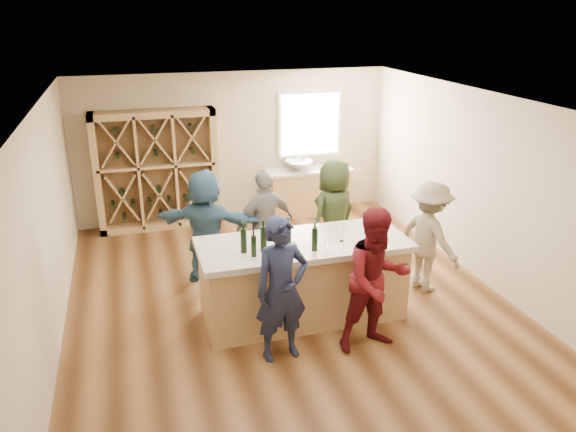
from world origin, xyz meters
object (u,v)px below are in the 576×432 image
object	(u,v)px
person_far_mid	(265,224)
wine_bottle_f	(315,239)
person_server	(429,237)
wine_bottle_a	(244,241)
person_far_right	(334,215)
tasting_counter_base	(303,282)
wine_bottle_b	(254,246)
person_far_left	(206,226)
wine_rack	(157,171)
wine_bottle_e	(288,235)
person_near_right	(377,280)
sink	(299,165)
wine_bottle_d	(283,241)
wine_bottle_c	(264,239)
person_near_left	(282,290)

from	to	relation	value
person_far_mid	wine_bottle_f	bearing A→B (deg)	82.01
person_server	wine_bottle_a	bearing A→B (deg)	79.85
person_far_right	tasting_counter_base	bearing A→B (deg)	30.24
wine_bottle_b	person_far_left	distance (m)	1.76
wine_rack	wine_bottle_e	world-z (taller)	wine_rack
person_server	person_far_right	distance (m)	1.51
person_near_right	wine_bottle_a	bearing A→B (deg)	144.18
wine_rack	person_server	size ratio (longest dim) A/B	1.34
wine_bottle_b	sink	bearing A→B (deg)	65.56
wine_bottle_d	wine_bottle_e	distance (m)	0.17
wine_rack	tasting_counter_base	distance (m)	4.20
tasting_counter_base	person_server	bearing A→B (deg)	6.65
tasting_counter_base	person_far_right	bearing A→B (deg)	55.03
wine_bottle_f	tasting_counter_base	bearing A→B (deg)	99.46
wine_bottle_c	person_far_right	distance (m)	2.12
wine_bottle_a	wine_bottle_b	size ratio (longest dim) A/B	1.17
person_far_left	wine_bottle_f	bearing A→B (deg)	145.74
person_near_left	person_near_right	bearing A→B (deg)	-12.81
wine_bottle_a	wine_bottle_c	size ratio (longest dim) A/B	0.95
wine_bottle_f	person_far_mid	bearing A→B (deg)	97.11
person_far_right	wine_bottle_b	bearing A→B (deg)	19.21
wine_bottle_b	person_near_left	xyz separation A→B (m)	(0.19, -0.55, -0.33)
wine_rack	person_far_mid	xyz separation A→B (m)	(1.42, -2.46, -0.28)
sink	wine_bottle_e	distance (m)	4.13
person_far_left	wine_bottle_f	xyz separation A→B (m)	(1.10, -1.73, 0.36)
person_near_left	person_near_right	size ratio (longest dim) A/B	0.98
wine_bottle_c	person_server	size ratio (longest dim) A/B	0.20
wine_bottle_b	wine_bottle_f	size ratio (longest dim) A/B	0.88
wine_bottle_e	person_server	size ratio (longest dim) A/B	0.20
wine_bottle_b	wine_bottle_f	world-z (taller)	wine_bottle_f
person_server	wine_bottle_d	bearing A→B (deg)	84.56
wine_bottle_b	wine_bottle_d	bearing A→B (deg)	1.85
tasting_counter_base	wine_bottle_f	bearing A→B (deg)	-80.54
person_far_right	person_far_left	world-z (taller)	person_far_right
tasting_counter_base	wine_bottle_c	distance (m)	0.94
tasting_counter_base	sink	bearing A→B (deg)	73.46
wine_bottle_c	person_near_right	size ratio (longest dim) A/B	0.18
wine_bottle_c	wine_bottle_e	distance (m)	0.33
wine_bottle_a	wine_bottle_e	xyz separation A→B (m)	(0.57, -0.01, 0.01)
tasting_counter_base	person_far_mid	xyz separation A→B (m)	(-0.16, 1.38, 0.32)
person_server	person_far_right	size ratio (longest dim) A/B	0.94
wine_bottle_d	wine_bottle_e	xyz separation A→B (m)	(0.10, 0.13, 0.01)
wine_bottle_b	person_near_left	size ratio (longest dim) A/B	0.15
wine_bottle_b	person_far_right	distance (m)	2.30
wine_bottle_f	wine_bottle_e	bearing A→B (deg)	146.98
person_near_right	person_far_mid	world-z (taller)	person_near_right
wine_bottle_e	person_far_right	world-z (taller)	person_far_right
wine_bottle_f	person_near_right	bearing A→B (deg)	-48.61
tasting_counter_base	wine_bottle_e	distance (m)	0.79
person_near_left	person_near_right	distance (m)	1.14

